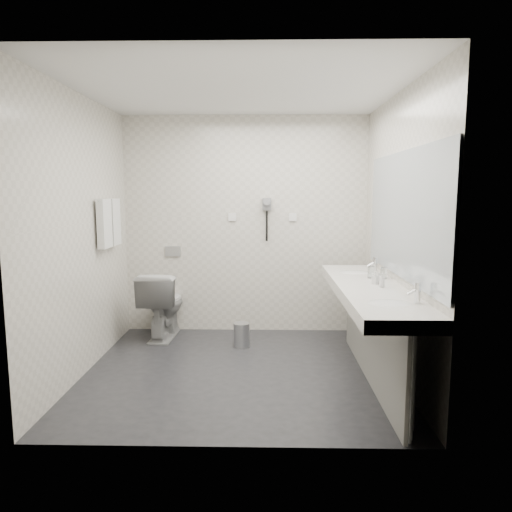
{
  "coord_description": "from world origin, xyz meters",
  "views": [
    {
      "loc": [
        0.24,
        -4.11,
        1.63
      ],
      "look_at": [
        0.15,
        0.15,
        1.05
      ],
      "focal_mm": 32.72,
      "sensor_mm": 36.0,
      "label": 1
    }
  ],
  "objects": [
    {
      "name": "dryer_cord",
      "position": [
        0.25,
        1.26,
        1.25
      ],
      "size": [
        0.02,
        0.02,
        0.35
      ],
      "primitive_type": "cylinder",
      "color": "black",
      "rests_on": "dryer_cradle"
    },
    {
      "name": "ceiling",
      "position": [
        0.0,
        0.0,
        2.5
      ],
      "size": [
        2.8,
        2.8,
        0.0
      ],
      "primitive_type": "plane",
      "rotation": [
        3.14,
        0.0,
        0.0
      ],
      "color": "silver",
      "rests_on": "wall_back"
    },
    {
      "name": "soap_bottle_b",
      "position": [
        1.23,
        -0.06,
        0.89
      ],
      "size": [
        0.09,
        0.09,
        0.08
      ],
      "primitive_type": "imported",
      "rotation": [
        0.0,
        0.0,
        -0.91
      ],
      "color": "silver",
      "rests_on": "vanity_counter"
    },
    {
      "name": "soap_bottle_c",
      "position": [
        1.21,
        -0.28,
        0.91
      ],
      "size": [
        0.06,
        0.06,
        0.12
      ],
      "primitive_type": "imported",
      "rotation": [
        0.0,
        0.0,
        -0.27
      ],
      "color": "silver",
      "rests_on": "vanity_counter"
    },
    {
      "name": "floor",
      "position": [
        0.0,
        0.0,
        0.0
      ],
      "size": [
        2.8,
        2.8,
        0.0
      ],
      "primitive_type": "plane",
      "color": "#232327",
      "rests_on": "ground"
    },
    {
      "name": "wall_right",
      "position": [
        1.4,
        0.0,
        1.25
      ],
      "size": [
        0.0,
        2.6,
        2.6
      ],
      "primitive_type": "plane",
      "rotation": [
        1.57,
        0.0,
        -1.57
      ],
      "color": "beige",
      "rests_on": "floor"
    },
    {
      "name": "wall_back",
      "position": [
        0.0,
        1.3,
        1.25
      ],
      "size": [
        2.8,
        0.0,
        2.8
      ],
      "primitive_type": "plane",
      "rotation": [
        1.57,
        0.0,
        0.0
      ],
      "color": "beige",
      "rests_on": "floor"
    },
    {
      "name": "dryer_barrel",
      "position": [
        0.25,
        1.2,
        1.53
      ],
      "size": [
        0.08,
        0.14,
        0.08
      ],
      "primitive_type": "cylinder",
      "rotation": [
        1.57,
        0.0,
        0.0
      ],
      "color": "gray",
      "rests_on": "dryer_cradle"
    },
    {
      "name": "switch_plate_a",
      "position": [
        -0.15,
        1.29,
        1.35
      ],
      "size": [
        0.09,
        0.02,
        0.09
      ],
      "primitive_type": "cube",
      "color": "white",
      "rests_on": "wall_back"
    },
    {
      "name": "towel_far",
      "position": [
        -1.34,
        0.69,
        1.33
      ],
      "size": [
        0.07,
        0.24,
        0.48
      ],
      "primitive_type": "cube",
      "color": "white",
      "rests_on": "towel_rail"
    },
    {
      "name": "vanity_post_near",
      "position": [
        1.18,
        -1.24,
        0.38
      ],
      "size": [
        0.06,
        0.06,
        0.75
      ],
      "primitive_type": "cylinder",
      "color": "silver",
      "rests_on": "floor"
    },
    {
      "name": "wall_front",
      "position": [
        0.0,
        -1.3,
        1.25
      ],
      "size": [
        2.8,
        0.0,
        2.8
      ],
      "primitive_type": "plane",
      "rotation": [
        -1.57,
        0.0,
        0.0
      ],
      "color": "beige",
      "rests_on": "floor"
    },
    {
      "name": "switch_plate_b",
      "position": [
        0.55,
        1.29,
        1.35
      ],
      "size": [
        0.09,
        0.02,
        0.09
      ],
      "primitive_type": "cube",
      "color": "white",
      "rests_on": "wall_back"
    },
    {
      "name": "pedal_bin",
      "position": [
        -0.02,
        0.69,
        0.12
      ],
      "size": [
        0.2,
        0.2,
        0.24
      ],
      "primitive_type": "cylinder",
      "rotation": [
        0.0,
        0.0,
        0.2
      ],
      "color": "#B2B5BA",
      "rests_on": "floor"
    },
    {
      "name": "glass_left",
      "position": [
        1.32,
        0.11,
        0.9
      ],
      "size": [
        0.07,
        0.07,
        0.1
      ],
      "primitive_type": "cylinder",
      "rotation": [
        0.0,
        0.0,
        0.21
      ],
      "color": "silver",
      "rests_on": "vanity_counter"
    },
    {
      "name": "basin_near",
      "position": [
        1.12,
        -0.85,
        0.83
      ],
      "size": [
        0.4,
        0.31,
        0.05
      ],
      "primitive_type": "ellipsoid",
      "color": "white",
      "rests_on": "vanity_counter"
    },
    {
      "name": "vanity_panel",
      "position": [
        1.15,
        -0.2,
        0.38
      ],
      "size": [
        0.03,
        2.15,
        0.75
      ],
      "primitive_type": "cube",
      "color": "gray",
      "rests_on": "floor"
    },
    {
      "name": "flush_plate",
      "position": [
        -0.85,
        1.29,
        0.95
      ],
      "size": [
        0.18,
        0.02,
        0.12
      ],
      "primitive_type": "cube",
      "color": "#B2B5BA",
      "rests_on": "wall_back"
    },
    {
      "name": "towel_near",
      "position": [
        -1.34,
        0.41,
        1.33
      ],
      "size": [
        0.07,
        0.24,
        0.48
      ],
      "primitive_type": "cube",
      "color": "white",
      "rests_on": "towel_rail"
    },
    {
      "name": "soap_bottle_a",
      "position": [
        1.19,
        -0.14,
        0.9
      ],
      "size": [
        0.07,
        0.07,
        0.11
      ],
      "primitive_type": "imported",
      "rotation": [
        0.0,
        0.0,
        0.73
      ],
      "color": "silver",
      "rests_on": "vanity_counter"
    },
    {
      "name": "vanity_post_far",
      "position": [
        1.18,
        0.84,
        0.38
      ],
      "size": [
        0.06,
        0.06,
        0.75
      ],
      "primitive_type": "cylinder",
      "color": "silver",
      "rests_on": "floor"
    },
    {
      "name": "towel_rail",
      "position": [
        -1.35,
        0.55,
        1.55
      ],
      "size": [
        0.02,
        0.62,
        0.02
      ],
      "primitive_type": "cylinder",
      "rotation": [
        1.57,
        0.0,
        0.0
      ],
      "color": "silver",
      "rests_on": "wall_left"
    },
    {
      "name": "vanity_counter",
      "position": [
        1.12,
        -0.2,
        0.8
      ],
      "size": [
        0.55,
        2.2,
        0.1
      ],
      "primitive_type": "cube",
      "color": "white",
      "rests_on": "floor"
    },
    {
      "name": "wall_left",
      "position": [
        -1.4,
        0.0,
        1.25
      ],
      "size": [
        0.0,
        2.6,
        2.6
      ],
      "primitive_type": "plane",
      "rotation": [
        1.57,
        0.0,
        1.57
      ],
      "color": "beige",
      "rests_on": "floor"
    },
    {
      "name": "dryer_cradle",
      "position": [
        0.25,
        1.27,
        1.5
      ],
      "size": [
        0.1,
        0.04,
        0.14
      ],
      "primitive_type": "cube",
      "color": "gray",
      "rests_on": "wall_back"
    },
    {
      "name": "basin_far",
      "position": [
        1.12,
        0.45,
        0.83
      ],
      "size": [
        0.4,
        0.31,
        0.05
      ],
      "primitive_type": "ellipsoid",
      "color": "white",
      "rests_on": "vanity_counter"
    },
    {
      "name": "mirror",
      "position": [
        1.39,
        -0.2,
        1.45
      ],
      "size": [
        0.02,
        2.2,
        1.05
      ],
      "primitive_type": "cube",
      "color": "#B2BCC6",
      "rests_on": "wall_right"
    },
    {
      "name": "toilet",
      "position": [
        -0.92,
        1.01,
        0.38
      ],
      "size": [
        0.46,
        0.77,
        0.76
      ],
      "primitive_type": "imported",
      "rotation": [
        0.0,
        0.0,
        3.09
      ],
      "color": "white",
      "rests_on": "floor"
    },
    {
      "name": "faucet_far",
      "position": [
        1.32,
        0.45,
        0.92
      ],
      "size": [
        0.04,
        0.04,
        0.15
      ],
      "primitive_type": "cylinder",
      "color": "silver",
      "rests_on": "vanity_counter"
    },
    {
      "name": "faucet_near",
      "position": [
        1.32,
        -0.85,
        0.92
      ],
      "size": [
        0.04,
        0.04,
        0.15
      ],
      "primitive_type": "cylinder",
      "color": "silver",
      "rests_on": "vanity_counter"
    },
    {
      "name": "bin_lid",
      "position": [
        -0.02,
        0.69,
        0.25
      ],
      "size": [
        0.17,
        0.17,
        0.02
      ],
      "primitive_type": "cylinder",
      "color": "#B2B5BA",
      "rests_on": "pedal_bin"
    },
    {
      "name": "glass_right",
      "position": [
        1.21,
        0.14,
        0.91
      ],
      "size": [
        0.07,
        0.07,
        0.11
      ],
      "primitive_type": "cylinder",
      "rotation": [
        0.0,
        0.0,
        0.2
      ],
      "color": "silver",
      "rests_on": "vanity_counter"
    }
  ]
}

